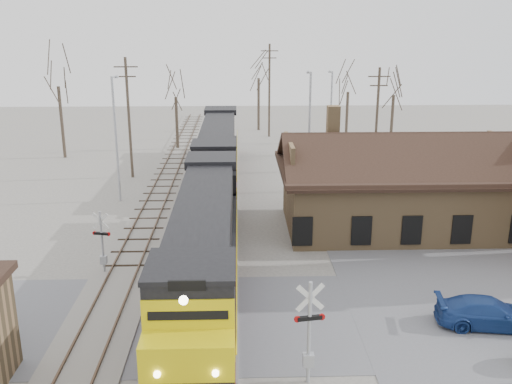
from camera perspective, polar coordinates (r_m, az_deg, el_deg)
ground at (r=26.88m, az=-5.50°, el=-12.65°), size 140.00×140.00×0.00m
road at (r=26.87m, az=-5.50°, el=-12.63°), size 60.00×9.00×0.03m
track_main at (r=40.60m, az=-4.22°, el=-2.18°), size 3.40×90.00×0.24m
track_siding at (r=41.04m, az=-10.51°, el=-2.21°), size 3.40×90.00×0.24m
depot at (r=38.37m, az=13.71°, el=-0.07°), size 15.20×9.31×7.90m
locomotive_lead at (r=28.42m, az=-5.28°, el=-5.36°), size 3.21×21.51×4.78m
locomotive_trailing at (r=49.28m, az=-3.83°, el=4.15°), size 3.21×21.51×4.52m
crossbuck_near at (r=21.87m, az=5.33°, el=-14.17°), size 1.18×0.31×4.15m
crossbuck_far at (r=31.73m, az=-15.11°, el=-5.06°), size 1.00×0.33×3.55m
parked_car at (r=27.98m, az=22.24°, el=-11.12°), size 4.82×2.47×1.34m
streetlight_a at (r=43.75m, az=-13.83°, el=5.75°), size 0.25×2.04×9.38m
streetlight_b at (r=45.21m, az=5.34°, el=6.58°), size 0.25×2.04×9.50m
streetlight_c at (r=57.45m, az=7.49°, el=8.16°), size 0.25×2.04×8.56m
utility_pole_a at (r=50.36m, az=-12.60°, el=7.41°), size 2.00×0.24×10.34m
utility_pole_b at (r=67.65m, az=1.34°, el=10.25°), size 2.00×0.24×10.78m
utility_pole_c at (r=53.17m, az=12.00°, el=7.33°), size 2.00×0.24×9.30m
tree_a at (r=59.67m, az=-19.27°, el=11.06°), size 4.74×4.74×11.62m
tree_b at (r=61.28m, az=-8.06°, el=10.20°), size 3.69×3.69×9.05m
tree_c at (r=71.84m, az=0.27°, el=12.16°), size 4.33×4.33×10.60m
tree_d at (r=65.20m, az=9.22°, el=10.65°), size 3.78×3.78×9.26m
tree_e at (r=60.90m, az=13.66°, el=10.31°), size 3.96×3.96×9.71m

